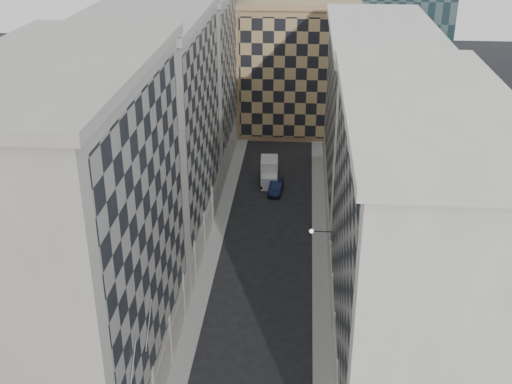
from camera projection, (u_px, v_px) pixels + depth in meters
The scene contains 12 objects.
sidewalk_west at pixel (212, 253), 62.66m from camera, with size 1.50×100.00×0.15m, color gray.
sidewalk_east at pixel (320, 257), 61.93m from camera, with size 1.50×100.00×0.15m, color gray.
bldg_left_a at pixel (78, 244), 40.90m from camera, with size 10.80×22.80×23.70m.
bldg_left_b at pixel (154, 132), 60.92m from camera, with size 10.80×22.80×22.70m.
bldg_left_c at pixel (193, 76), 80.93m from camera, with size 10.80×22.80×21.70m.
bldg_right_a at pixel (412, 246), 43.63m from camera, with size 10.80×26.80×20.70m.
bldg_right_b at pixel (376, 122), 68.14m from camera, with size 10.80×28.80×19.70m.
tan_block at pixel (297, 63), 92.24m from camera, with size 16.80×14.80×18.80m.
flagpoles_left at pixel (141, 346), 37.70m from camera, with size 0.10×6.33×2.33m.
bracket_lamp at pixel (314, 231), 53.96m from camera, with size 1.98×0.36×0.36m.
box_truck at pixel (269, 173), 77.49m from camera, with size 2.28×5.09×2.74m.
dark_car at pixel (276, 187), 75.01m from camera, with size 1.44×4.13×1.36m, color #0F1837.
Camera 1 is at (3.18, -23.52, 32.41)m, focal length 45.00 mm.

